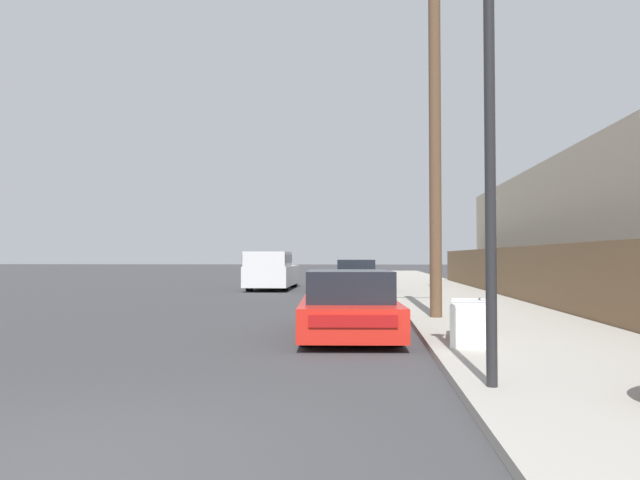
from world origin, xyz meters
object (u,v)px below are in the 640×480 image
Objects in this scene: car_parked_mid at (355,278)px; pedestrian at (434,268)px; street_lamp at (490,114)px; utility_pole at (435,125)px; pickup_truck at (272,271)px; parked_sports_car_red at (349,306)px; discarded_fridge at (470,322)px.

pedestrian reaches higher than car_parked_mid.
pedestrian is (1.93, 21.47, -2.11)m from street_lamp.
utility_pole reaches higher than pedestrian.
pickup_truck is 7.80m from pedestrian.
pickup_truck is 0.66× the size of utility_pole.
utility_pole is (1.98, 2.48, 4.09)m from parked_sports_car_red.
parked_sports_car_red is 12.48m from car_parked_mid.
car_parked_mid reaches higher than discarded_fridge.
utility_pole is (6.03, -12.87, 3.78)m from pickup_truck.
street_lamp is at bearing -73.77° from parked_sports_car_red.
pedestrian is (1.56, 18.13, 0.55)m from discarded_fridge.
car_parked_mid is at bearing -130.93° from pedestrian.
pedestrian is at bearing 94.10° from discarded_fridge.
pickup_truck is 3.40× the size of pedestrian.
utility_pole reaches higher than pickup_truck.
street_lamp is at bearing -87.22° from discarded_fridge.
pickup_truck is at bearing 141.57° from car_parked_mid.
discarded_fridge is 0.30× the size of pickup_truck.
pedestrian reaches higher than pickup_truck.
street_lamp is at bearing -95.12° from pedestrian.
utility_pole reaches higher than discarded_fridge.
pickup_truck is 1.12× the size of street_lamp.
street_lamp is (-0.28, -7.20, -1.55)m from utility_pole.
parked_sports_car_red is 5.18m from utility_pole.
parked_sports_car_red is at bearing -92.08° from car_parked_mid.
car_parked_mid is at bearing 95.92° from street_lamp.
parked_sports_car_red is 15.88m from pickup_truck.
parked_sports_car_red is 2.61× the size of pedestrian.
pedestrian is at bearing 46.61° from car_parked_mid.
discarded_fridge is at bearing 109.15° from pickup_truck.
discarded_fridge is 0.20× the size of utility_pole.
pickup_truck is (-6.11, 16.73, 0.43)m from discarded_fridge.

